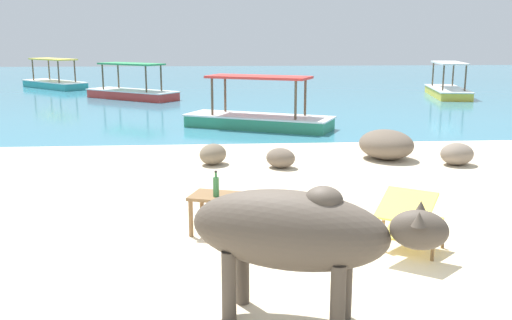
% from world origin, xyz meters
% --- Properties ---
extents(sand_beach, '(18.00, 14.00, 0.04)m').
position_xyz_m(sand_beach, '(0.00, 0.00, 0.02)').
color(sand_beach, beige).
rests_on(sand_beach, ground).
extents(water_surface, '(60.00, 36.00, 0.03)m').
position_xyz_m(water_surface, '(0.00, 22.00, 0.00)').
color(water_surface, teal).
rests_on(water_surface, ground).
extents(cow, '(1.97, 1.14, 1.12)m').
position_xyz_m(cow, '(0.01, -0.71, 0.78)').
color(cow, '#4C4238').
rests_on(cow, sand_beach).
extents(low_bench_table, '(0.86, 0.66, 0.46)m').
position_xyz_m(low_bench_table, '(-0.49, 1.39, 0.42)').
color(low_bench_table, brown).
rests_on(low_bench_table, sand_beach).
extents(bottle, '(0.07, 0.07, 0.30)m').
position_xyz_m(bottle, '(-0.58, 1.34, 0.61)').
color(bottle, '#2D6B38').
rests_on(bottle, low_bench_table).
extents(deck_chair_far, '(0.88, 0.93, 0.68)m').
position_xyz_m(deck_chair_far, '(1.39, 0.61, 0.42)').
color(deck_chair_far, brown).
rests_on(deck_chair_far, sand_beach).
extents(shore_rock_large, '(1.31, 1.37, 0.54)m').
position_xyz_m(shore_rock_large, '(2.55, 5.29, 0.31)').
color(shore_rock_large, '#6B5B4C').
rests_on(shore_rock_large, sand_beach).
extents(shore_rock_medium, '(0.74, 0.69, 0.39)m').
position_xyz_m(shore_rock_medium, '(3.65, 4.71, 0.23)').
color(shore_rock_medium, gray).
rests_on(shore_rock_medium, sand_beach).
extents(shore_rock_small, '(0.65, 0.69, 0.37)m').
position_xyz_m(shore_rock_small, '(-0.62, 5.06, 0.22)').
color(shore_rock_small, '#756651').
rests_on(shore_rock_small, sand_beach).
extents(shore_rock_flat, '(0.68, 0.67, 0.34)m').
position_xyz_m(shore_rock_flat, '(0.54, 4.71, 0.21)').
color(shore_rock_flat, '#6B5B4C').
rests_on(shore_rock_flat, sand_beach).
extents(boat_teal, '(3.39, 3.44, 1.29)m').
position_xyz_m(boat_teal, '(-7.54, 21.18, 0.29)').
color(boat_teal, teal).
rests_on(boat_teal, water_surface).
extents(boat_yellow, '(1.86, 3.83, 1.29)m').
position_xyz_m(boat_yellow, '(8.27, 16.40, 0.29)').
color(boat_yellow, gold).
rests_on(boat_yellow, water_surface).
extents(boat_green, '(3.81, 2.65, 1.29)m').
position_xyz_m(boat_green, '(0.52, 9.25, 0.29)').
color(boat_green, '#338E66').
rests_on(boat_green, water_surface).
extents(boat_red, '(3.62, 3.14, 1.29)m').
position_xyz_m(boat_red, '(-3.54, 16.48, 0.29)').
color(boat_red, '#C63833').
rests_on(boat_red, water_surface).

